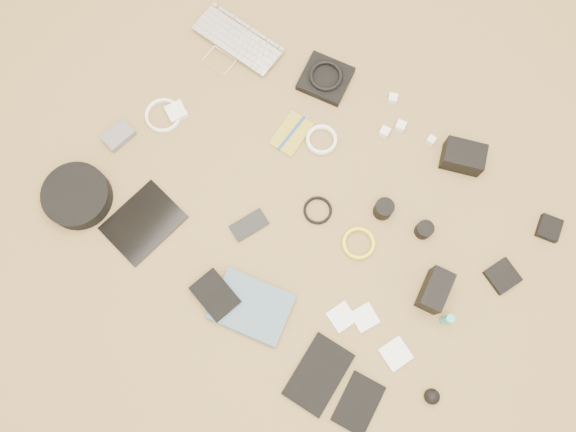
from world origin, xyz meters
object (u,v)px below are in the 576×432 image
Objects in this scene: phone at (249,225)px; laptop at (230,50)px; dslr_camera at (463,157)px; headphone_case at (77,196)px; paperback at (240,333)px; tablet at (143,223)px.

laptop is at bearing 154.94° from phone.
dslr_camera is 1.11× the size of phone.
dslr_camera is 1.29m from headphone_case.
paperback is (0.70, -0.02, -0.02)m from headphone_case.
tablet is at bearing 65.21° from paperback.
phone is at bearing 43.21° from tablet.
headphone_case is (-0.51, -0.27, 0.03)m from phone.
headphone_case is (-0.06, -0.73, 0.02)m from laptop.
tablet is 0.49m from paperback.
phone is 0.58m from headphone_case.
tablet reaches higher than phone.
laptop is 0.74m from headphone_case.
phone is at bearing 19.25° from paperback.
headphone_case is at bearing -156.63° from tablet.
tablet is 0.23m from headphone_case.
tablet is (0.17, -0.67, -0.01)m from laptop.
laptop reaches higher than paperback.
paperback is (0.65, -0.76, -0.00)m from laptop.
dslr_camera is 1.09m from tablet.
dslr_camera reaches higher than phone.
paperback is at bearing -3.09° from tablet.
phone is at bearing -46.45° from laptop.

